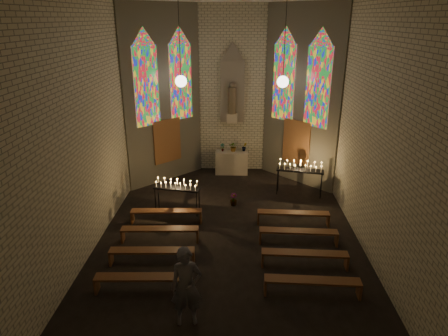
{
  "coord_description": "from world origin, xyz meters",
  "views": [
    {
      "loc": [
        0.2,
        -10.95,
        6.45
      ],
      "look_at": [
        -0.2,
        1.41,
        1.76
      ],
      "focal_mm": 32.0,
      "sensor_mm": 36.0,
      "label": 1
    }
  ],
  "objects_px": {
    "aisle_flower_pot": "(233,199)",
    "visitor": "(186,287)",
    "altar": "(232,162)",
    "votive_stand_left": "(177,186)",
    "votive_stand_right": "(300,168)"
  },
  "relations": [
    {
      "from": "visitor",
      "to": "votive_stand_right",
      "type": "bearing_deg",
      "value": 52.95
    },
    {
      "from": "votive_stand_left",
      "to": "visitor",
      "type": "height_order",
      "value": "visitor"
    },
    {
      "from": "altar",
      "to": "visitor",
      "type": "distance_m",
      "value": 9.27
    },
    {
      "from": "votive_stand_left",
      "to": "aisle_flower_pot",
      "type": "bearing_deg",
      "value": 28.39
    },
    {
      "from": "aisle_flower_pot",
      "to": "visitor",
      "type": "xyz_separation_m",
      "value": [
        -0.97,
        -6.0,
        0.71
      ]
    },
    {
      "from": "aisle_flower_pot",
      "to": "votive_stand_left",
      "type": "relative_size",
      "value": 0.28
    },
    {
      "from": "altar",
      "to": "aisle_flower_pot",
      "type": "relative_size",
      "value": 3.0
    },
    {
      "from": "aisle_flower_pot",
      "to": "visitor",
      "type": "relative_size",
      "value": 0.25
    },
    {
      "from": "altar",
      "to": "aisle_flower_pot",
      "type": "height_order",
      "value": "altar"
    },
    {
      "from": "aisle_flower_pot",
      "to": "votive_stand_left",
      "type": "distance_m",
      "value": 2.2
    },
    {
      "from": "altar",
      "to": "visitor",
      "type": "relative_size",
      "value": 0.74
    },
    {
      "from": "altar",
      "to": "votive_stand_right",
      "type": "height_order",
      "value": "votive_stand_right"
    },
    {
      "from": "altar",
      "to": "aisle_flower_pot",
      "type": "bearing_deg",
      "value": -87.9
    },
    {
      "from": "votive_stand_right",
      "to": "visitor",
      "type": "distance_m",
      "value": 7.83
    },
    {
      "from": "aisle_flower_pot",
      "to": "altar",
      "type": "bearing_deg",
      "value": 92.1
    }
  ]
}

